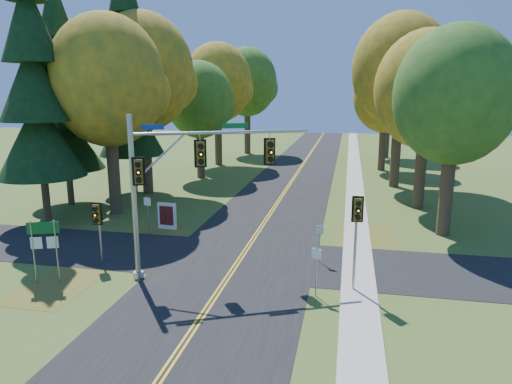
% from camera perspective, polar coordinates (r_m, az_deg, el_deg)
% --- Properties ---
extents(ground, '(160.00, 160.00, 0.00)m').
position_cam_1_polar(ground, '(23.07, -3.13, -10.03)').
color(ground, '#3A581F').
rests_on(ground, ground).
extents(road_main, '(8.00, 160.00, 0.02)m').
position_cam_1_polar(road_main, '(23.06, -3.13, -10.01)').
color(road_main, black).
rests_on(road_main, ground).
extents(road_cross, '(60.00, 6.00, 0.02)m').
position_cam_1_polar(road_cross, '(24.86, -1.96, -8.29)').
color(road_cross, black).
rests_on(road_cross, ground).
extents(centerline_left, '(0.10, 160.00, 0.01)m').
position_cam_1_polar(centerline_left, '(23.08, -3.38, -9.95)').
color(centerline_left, gold).
rests_on(centerline_left, road_main).
extents(centerline_right, '(0.10, 160.00, 0.01)m').
position_cam_1_polar(centerline_right, '(23.03, -2.89, -9.99)').
color(centerline_right, gold).
rests_on(centerline_right, road_main).
extents(sidewalk_east, '(1.60, 160.00, 0.06)m').
position_cam_1_polar(sidewalk_east, '(22.40, 12.69, -10.95)').
color(sidewalk_east, '#9E998E').
rests_on(sidewalk_east, ground).
extents(leaf_patch_w_near, '(4.00, 6.00, 0.00)m').
position_cam_1_polar(leaf_patch_w_near, '(28.74, -13.77, -5.76)').
color(leaf_patch_w_near, brown).
rests_on(leaf_patch_w_near, ground).
extents(leaf_patch_e, '(3.50, 8.00, 0.00)m').
position_cam_1_polar(leaf_patch_e, '(28.05, 13.74, -6.22)').
color(leaf_patch_e, brown).
rests_on(leaf_patch_e, ground).
extents(leaf_patch_w_far, '(3.00, 5.00, 0.00)m').
position_cam_1_polar(leaf_patch_w_far, '(23.57, -23.36, -10.56)').
color(leaf_patch_w_far, brown).
rests_on(leaf_patch_w_far, ground).
extents(tree_w_a, '(8.00, 8.00, 14.15)m').
position_cam_1_polar(tree_w_a, '(34.28, -17.89, 12.99)').
color(tree_w_a, '#38281C').
rests_on(tree_w_a, ground).
extents(tree_e_a, '(7.20, 7.20, 12.73)m').
position_cam_1_polar(tree_e_a, '(30.00, 23.72, 10.89)').
color(tree_e_a, '#38281C').
rests_on(tree_e_a, ground).
extents(tree_w_b, '(8.60, 8.60, 15.38)m').
position_cam_1_polar(tree_w_b, '(40.73, -13.87, 14.28)').
color(tree_w_b, '#38281C').
rests_on(tree_w_b, ground).
extents(tree_e_b, '(7.60, 7.60, 13.33)m').
position_cam_1_polar(tree_e_b, '(36.59, 20.64, 11.80)').
color(tree_e_b, '#38281C').
rests_on(tree_e_b, ground).
extents(tree_w_c, '(6.80, 6.80, 11.91)m').
position_cam_1_polar(tree_w_c, '(47.51, -7.00, 11.31)').
color(tree_w_c, '#38281C').
rests_on(tree_w_c, ground).
extents(tree_e_c, '(8.80, 8.80, 15.79)m').
position_cam_1_polar(tree_e_c, '(44.55, 17.78, 14.25)').
color(tree_e_c, '#38281C').
rests_on(tree_e_c, ground).
extents(tree_w_d, '(8.20, 8.20, 14.56)m').
position_cam_1_polar(tree_w_d, '(56.01, -4.75, 13.39)').
color(tree_w_d, '#38281C').
rests_on(tree_w_d, ground).
extents(tree_e_d, '(7.00, 7.00, 12.32)m').
position_cam_1_polar(tree_e_d, '(53.61, 15.93, 11.37)').
color(tree_e_d, '#38281C').
rests_on(tree_e_d, ground).
extents(tree_w_e, '(8.40, 8.40, 14.97)m').
position_cam_1_polar(tree_w_e, '(66.28, -1.02, 13.53)').
color(tree_w_e, '#38281C').
rests_on(tree_w_e, ground).
extents(tree_e_e, '(7.80, 7.80, 13.74)m').
position_cam_1_polar(tree_e_e, '(64.37, 16.39, 12.29)').
color(tree_e_e, '#38281C').
rests_on(tree_e_e, ground).
extents(pine_a, '(5.60, 5.60, 19.48)m').
position_cam_1_polar(pine_a, '(33.27, -25.94, 11.86)').
color(pine_a, '#38281C').
rests_on(pine_a, ground).
extents(pine_b, '(5.60, 5.60, 17.31)m').
position_cam_1_polar(pine_b, '(38.22, -23.05, 10.50)').
color(pine_b, '#38281C').
rests_on(pine_b, ground).
extents(pine_c, '(5.60, 5.60, 20.56)m').
position_cam_1_polar(pine_c, '(41.01, -15.65, 13.23)').
color(pine_c, '#38281C').
rests_on(pine_c, ground).
extents(traffic_mast, '(7.92, 3.91, 7.82)m').
position_cam_1_polar(traffic_mast, '(21.64, -9.54, 2.21)').
color(traffic_mast, '#999CA1').
rests_on(traffic_mast, ground).
extents(east_signal_pole, '(0.51, 0.59, 4.43)m').
position_cam_1_polar(east_signal_pole, '(20.32, 12.51, -3.42)').
color(east_signal_pole, '#94979C').
rests_on(east_signal_pole, ground).
extents(ped_signal_pole, '(0.52, 0.61, 3.31)m').
position_cam_1_polar(ped_signal_pole, '(24.73, -19.20, -3.15)').
color(ped_signal_pole, gray).
rests_on(ped_signal_pole, ground).
extents(route_sign_cluster, '(1.36, 0.52, 3.06)m').
position_cam_1_polar(route_sign_cluster, '(23.27, -24.98, -5.37)').
color(route_sign_cluster, gray).
rests_on(route_sign_cluster, ground).
extents(info_kiosk, '(1.27, 0.30, 1.75)m').
position_cam_1_polar(info_kiosk, '(30.33, -11.06, -2.97)').
color(info_kiosk, silver).
rests_on(info_kiosk, ground).
extents(reg_sign_e_north, '(0.39, 0.13, 2.08)m').
position_cam_1_polar(reg_sign_e_north, '(24.06, 7.98, -5.55)').
color(reg_sign_e_north, gray).
rests_on(reg_sign_e_north, ground).
extents(reg_sign_e_south, '(0.42, 0.19, 2.28)m').
position_cam_1_polar(reg_sign_e_south, '(20.15, 7.55, -8.75)').
color(reg_sign_e_south, gray).
rests_on(reg_sign_e_south, ground).
extents(reg_sign_w, '(0.47, 0.09, 2.46)m').
position_cam_1_polar(reg_sign_w, '(29.25, -13.39, -2.00)').
color(reg_sign_w, gray).
rests_on(reg_sign_w, ground).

